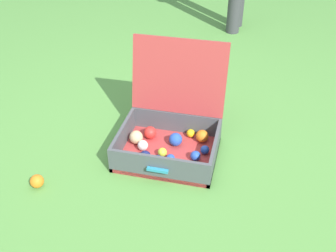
{
  "coord_description": "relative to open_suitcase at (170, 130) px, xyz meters",
  "views": [
    {
      "loc": [
        0.42,
        -1.63,
        1.4
      ],
      "look_at": [
        0.02,
        0.04,
        0.2
      ],
      "focal_mm": 42.46,
      "sensor_mm": 36.0,
      "label": 1
    }
  ],
  "objects": [
    {
      "name": "stray_ball_on_grass",
      "position": [
        -0.58,
        -0.47,
        -0.09
      ],
      "size": [
        0.07,
        0.07,
        0.07
      ],
      "primitive_type": "sphere",
      "color": "orange",
      "rests_on": "ground"
    },
    {
      "name": "ground_plane",
      "position": [
        -0.02,
        -0.11,
        -0.12
      ],
      "size": [
        16.0,
        16.0,
        0.0
      ],
      "primitive_type": "plane",
      "color": "#569342"
    },
    {
      "name": "open_suitcase",
      "position": [
        0.0,
        0.0,
        0.0
      ],
      "size": [
        0.53,
        0.55,
        0.57
      ],
      "color": "#B23838",
      "rests_on": "ground"
    }
  ]
}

